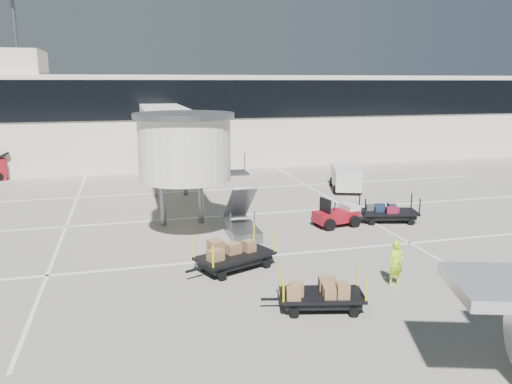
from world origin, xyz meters
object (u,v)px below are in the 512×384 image
(suitcase_cart, at_px, (388,213))
(minivan, at_px, (346,176))
(box_cart_near, at_px, (321,295))
(baggage_tug, at_px, (337,215))
(box_cart_far, at_px, (233,256))
(ground_worker, at_px, (396,263))

(suitcase_cart, xyz_separation_m, minivan, (1.30, 8.36, 0.46))
(box_cart_near, bearing_deg, minivan, 76.09)
(baggage_tug, relative_size, suitcase_cart, 0.66)
(box_cart_far, distance_m, minivan, 17.06)
(baggage_tug, bearing_deg, minivan, 52.86)
(box_cart_far, bearing_deg, ground_worker, -51.97)
(baggage_tug, xyz_separation_m, suitcase_cart, (3.00, -0.03, -0.05))
(box_cart_near, height_order, box_cart_far, box_cart_far)
(suitcase_cart, height_order, box_cart_near, suitcase_cart)
(suitcase_cart, xyz_separation_m, box_cart_far, (-9.62, -4.74, 0.04))
(baggage_tug, xyz_separation_m, box_cart_near, (-4.54, -9.03, -0.06))
(box_cart_near, bearing_deg, baggage_tug, 76.37)
(box_cart_near, relative_size, minivan, 0.76)
(baggage_tug, height_order, minivan, minivan)
(baggage_tug, bearing_deg, suitcase_cart, -10.48)
(suitcase_cart, height_order, ground_worker, ground_worker)
(baggage_tug, distance_m, box_cart_far, 8.16)
(baggage_tug, xyz_separation_m, box_cart_far, (-6.62, -4.77, -0.01))
(minivan, bearing_deg, box_cart_near, -98.61)
(baggage_tug, height_order, ground_worker, ground_worker)
(ground_worker, bearing_deg, box_cart_far, 143.17)
(box_cart_near, xyz_separation_m, minivan, (8.83, 17.36, 0.47))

